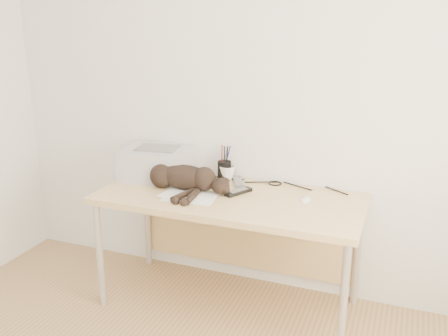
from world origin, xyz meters
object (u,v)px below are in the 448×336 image
at_px(desk, 234,211).
at_px(mouse, 306,198).
at_px(mug, 227,173).
at_px(pen_cup, 224,170).
at_px(printer, 158,163).
at_px(cat, 181,178).

relative_size(desk, mouse, 15.59).
xyz_separation_m(desk, mouse, (0.45, 0.00, 0.15)).
height_order(mug, pen_cup, pen_cup).
xyz_separation_m(mug, mouse, (0.57, -0.19, -0.03)).
bearing_deg(desk, pen_cup, 124.95).
bearing_deg(desk, mouse, 0.43).
bearing_deg(printer, pen_cup, 15.67).
xyz_separation_m(printer, cat, (0.25, -0.16, -0.03)).
bearing_deg(desk, printer, 171.64).
xyz_separation_m(desk, pen_cup, (-0.14, 0.20, 0.20)).
height_order(desk, pen_cup, pen_cup).
relative_size(mug, pen_cup, 0.45).
relative_size(printer, cat, 0.67).
relative_size(desk, pen_cup, 6.99).
xyz_separation_m(mug, pen_cup, (-0.02, 0.01, 0.02)).
bearing_deg(pen_cup, desk, -55.05).
relative_size(desk, mug, 15.40).
height_order(desk, mug, mug).
distance_m(desk, pen_cup, 0.32).
distance_m(pen_cup, mouse, 0.62).
xyz_separation_m(desk, printer, (-0.57, 0.08, 0.23)).
height_order(printer, mouse, printer).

